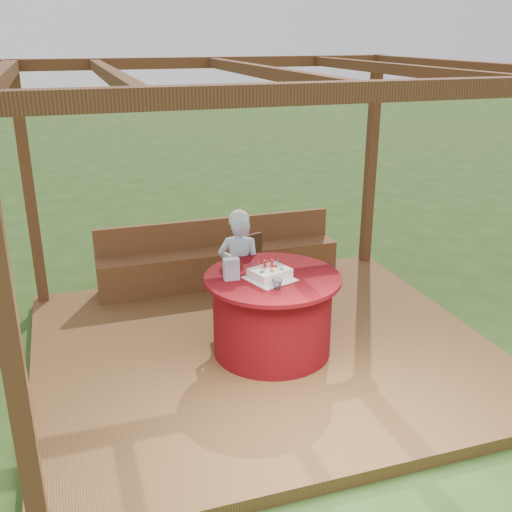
{
  "coord_description": "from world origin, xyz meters",
  "views": [
    {
      "loc": [
        -1.75,
        -5.08,
        3.1
      ],
      "look_at": [
        0.0,
        0.25,
        1.0
      ],
      "focal_mm": 42.0,
      "sensor_mm": 36.0,
      "label": 1
    }
  ],
  "objects_px": {
    "bench": "(220,263)",
    "chair": "(252,270)",
    "birthday_cake": "(270,274)",
    "elderly_woman": "(240,268)",
    "table": "(272,314)",
    "drinking_glass": "(277,284)",
    "gift_bag": "(231,269)"
  },
  "relations": [
    {
      "from": "bench",
      "to": "gift_bag",
      "type": "bearing_deg",
      "value": -101.03
    },
    {
      "from": "gift_bag",
      "to": "birthday_cake",
      "type": "bearing_deg",
      "value": -14.89
    },
    {
      "from": "birthday_cake",
      "to": "drinking_glass",
      "type": "relative_size",
      "value": 5.11
    },
    {
      "from": "table",
      "to": "birthday_cake",
      "type": "relative_size",
      "value": 2.63
    },
    {
      "from": "bench",
      "to": "chair",
      "type": "relative_size",
      "value": 3.58
    },
    {
      "from": "table",
      "to": "chair",
      "type": "bearing_deg",
      "value": 82.73
    },
    {
      "from": "table",
      "to": "chair",
      "type": "relative_size",
      "value": 1.57
    },
    {
      "from": "bench",
      "to": "birthday_cake",
      "type": "bearing_deg",
      "value": -90.13
    },
    {
      "from": "table",
      "to": "elderly_woman",
      "type": "bearing_deg",
      "value": 100.29
    },
    {
      "from": "table",
      "to": "gift_bag",
      "type": "height_order",
      "value": "gift_bag"
    },
    {
      "from": "table",
      "to": "drinking_glass",
      "type": "height_order",
      "value": "drinking_glass"
    },
    {
      "from": "chair",
      "to": "birthday_cake",
      "type": "height_order",
      "value": "birthday_cake"
    },
    {
      "from": "birthday_cake",
      "to": "gift_bag",
      "type": "height_order",
      "value": "gift_bag"
    },
    {
      "from": "elderly_woman",
      "to": "gift_bag",
      "type": "distance_m",
      "value": 0.73
    },
    {
      "from": "birthday_cake",
      "to": "drinking_glass",
      "type": "bearing_deg",
      "value": -93.41
    },
    {
      "from": "elderly_woman",
      "to": "birthday_cake",
      "type": "xyz_separation_m",
      "value": [
        0.08,
        -0.74,
        0.21
      ]
    },
    {
      "from": "bench",
      "to": "chair",
      "type": "bearing_deg",
      "value": -77.5
    },
    {
      "from": "birthday_cake",
      "to": "bench",
      "type": "bearing_deg",
      "value": 89.87
    },
    {
      "from": "bench",
      "to": "elderly_woman",
      "type": "xyz_separation_m",
      "value": [
        -0.08,
        -1.16,
        0.38
      ]
    },
    {
      "from": "chair",
      "to": "gift_bag",
      "type": "bearing_deg",
      "value": -117.93
    },
    {
      "from": "birthday_cake",
      "to": "elderly_woman",
      "type": "bearing_deg",
      "value": 95.9
    },
    {
      "from": "table",
      "to": "gift_bag",
      "type": "relative_size",
      "value": 6.37
    },
    {
      "from": "bench",
      "to": "table",
      "type": "height_order",
      "value": "table"
    },
    {
      "from": "drinking_glass",
      "to": "table",
      "type": "bearing_deg",
      "value": 78.22
    },
    {
      "from": "table",
      "to": "birthday_cake",
      "type": "xyz_separation_m",
      "value": [
        -0.05,
        -0.06,
        0.45
      ]
    },
    {
      "from": "bench",
      "to": "chair",
      "type": "distance_m",
      "value": 0.84
    },
    {
      "from": "table",
      "to": "elderly_woman",
      "type": "distance_m",
      "value": 0.74
    },
    {
      "from": "elderly_woman",
      "to": "gift_bag",
      "type": "bearing_deg",
      "value": -113.0
    },
    {
      "from": "table",
      "to": "drinking_glass",
      "type": "distance_m",
      "value": 0.53
    },
    {
      "from": "bench",
      "to": "chair",
      "type": "xyz_separation_m",
      "value": [
        0.18,
        -0.8,
        0.19
      ]
    },
    {
      "from": "bench",
      "to": "drinking_glass",
      "type": "height_order",
      "value": "drinking_glass"
    },
    {
      "from": "chair",
      "to": "drinking_glass",
      "type": "height_order",
      "value": "drinking_glass"
    }
  ]
}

